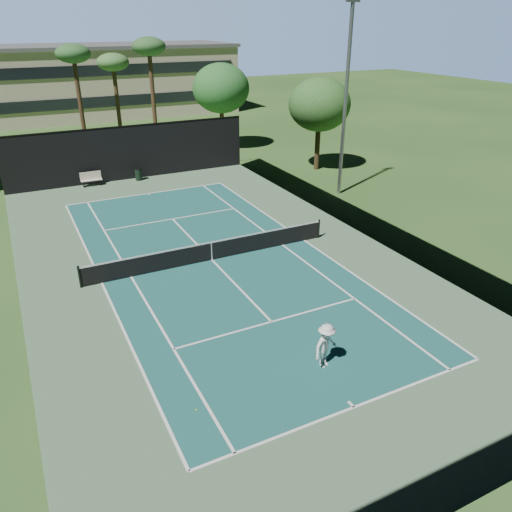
% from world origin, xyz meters
% --- Properties ---
extents(ground, '(160.00, 160.00, 0.00)m').
position_xyz_m(ground, '(0.00, 0.00, 0.00)').
color(ground, '#2E5520').
rests_on(ground, ground).
extents(apron_slab, '(18.00, 32.00, 0.01)m').
position_xyz_m(apron_slab, '(0.00, 0.00, 0.01)').
color(apron_slab, '#517351').
rests_on(apron_slab, ground).
extents(court_surface, '(10.97, 23.77, 0.01)m').
position_xyz_m(court_surface, '(0.00, 0.00, 0.01)').
color(court_surface, '#1B5853').
rests_on(court_surface, ground).
extents(court_lines, '(11.07, 23.87, 0.01)m').
position_xyz_m(court_lines, '(0.00, 0.00, 0.02)').
color(court_lines, white).
rests_on(court_lines, ground).
extents(tennis_net, '(12.90, 0.10, 1.10)m').
position_xyz_m(tennis_net, '(0.00, 0.00, 0.56)').
color(tennis_net, black).
rests_on(tennis_net, ground).
extents(fence, '(18.04, 32.05, 4.03)m').
position_xyz_m(fence, '(0.00, 0.06, 2.01)').
color(fence, black).
rests_on(fence, ground).
extents(player, '(1.24, 0.95, 1.69)m').
position_xyz_m(player, '(0.36, -9.69, 0.85)').
color(player, white).
rests_on(player, ground).
extents(tennis_ball_a, '(0.06, 0.06, 0.06)m').
position_xyz_m(tennis_ball_a, '(-4.47, -9.79, 0.03)').
color(tennis_ball_a, '#C8E433').
rests_on(tennis_ball_a, ground).
extents(tennis_ball_b, '(0.07, 0.07, 0.07)m').
position_xyz_m(tennis_ball_b, '(0.12, 2.18, 0.03)').
color(tennis_ball_b, '#BED730').
rests_on(tennis_ball_b, ground).
extents(tennis_ball_c, '(0.07, 0.07, 0.07)m').
position_xyz_m(tennis_ball_c, '(-0.02, 1.65, 0.04)').
color(tennis_ball_c, '#D2F337').
rests_on(tennis_ball_c, ground).
extents(tennis_ball_d, '(0.06, 0.06, 0.06)m').
position_xyz_m(tennis_ball_d, '(-5.71, 4.26, 0.03)').
color(tennis_ball_d, '#DCF537').
rests_on(tennis_ball_d, ground).
extents(park_bench, '(1.50, 0.45, 1.02)m').
position_xyz_m(park_bench, '(-3.16, 15.58, 0.55)').
color(park_bench, beige).
rests_on(park_bench, ground).
extents(trash_bin, '(0.56, 0.56, 0.95)m').
position_xyz_m(trash_bin, '(0.29, 15.39, 0.48)').
color(trash_bin, black).
rests_on(trash_bin, ground).
extents(palm_a, '(2.80, 2.80, 9.32)m').
position_xyz_m(palm_a, '(-2.00, 24.00, 8.19)').
color(palm_a, '#45301D').
rests_on(palm_a, ground).
extents(palm_b, '(2.80, 2.80, 8.42)m').
position_xyz_m(palm_b, '(1.50, 26.00, 7.36)').
color(palm_b, '#49361F').
rests_on(palm_b, ground).
extents(palm_c, '(2.80, 2.80, 9.77)m').
position_xyz_m(palm_c, '(4.00, 23.00, 8.60)').
color(palm_c, '#4D3421').
rests_on(palm_c, ground).
extents(decid_tree_a, '(5.12, 5.12, 7.62)m').
position_xyz_m(decid_tree_a, '(10.00, 22.00, 5.42)').
color(decid_tree_a, '#452C1D').
rests_on(decid_tree_a, ground).
extents(decid_tree_b, '(4.80, 4.80, 7.14)m').
position_xyz_m(decid_tree_b, '(14.00, 12.00, 5.08)').
color(decid_tree_b, '#43321D').
rests_on(decid_tree_b, ground).
extents(campus_building, '(40.50, 12.50, 8.30)m').
position_xyz_m(campus_building, '(0.00, 45.98, 4.21)').
color(campus_building, beige).
rests_on(campus_building, ground).
extents(light_pole, '(0.90, 0.25, 12.22)m').
position_xyz_m(light_pole, '(12.00, 6.00, 6.46)').
color(light_pole, gray).
rests_on(light_pole, ground).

